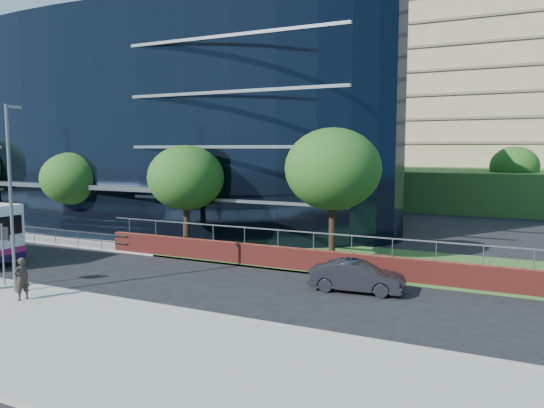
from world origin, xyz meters
The scene contains 12 objects.
far_forecourt centered at (-6.00, 11.00, 0.05)m, with size 50.00×8.00×0.10m, color gray.
grass_verge centered at (24.00, 11.00, 0.06)m, with size 36.00×8.00×0.12m, color #2D511E.
glass_office centered at (-4.00, 20.85, 8.00)m, with size 44.00×23.10×16.00m.
retaining_wall centered at (20.00, 7.30, 0.61)m, with size 34.00×0.40×2.11m.
street_sign centered at (4.50, -1.59, 2.15)m, with size 0.85×0.09×2.80m.
tree_far_b centered at (-3.00, 9.50, 4.21)m, with size 4.29×4.29×6.05m.
tree_far_c centered at (7.00, 9.00, 4.54)m, with size 4.62×4.62×6.51m.
tree_far_d centered at (16.00, 10.00, 5.19)m, with size 5.28×5.28×7.44m.
tree_dist_e centered at (24.00, 40.00, 4.54)m, with size 4.62×4.62×6.51m.
streetlight_east centered at (6.00, -2.17, 4.44)m, with size 0.15×0.77×8.00m.
parked_car centered at (19.03, 4.89, 0.68)m, with size 1.45×4.15×1.37m, color black.
pedestrian_b centered at (7.33, -2.90, 1.02)m, with size 0.64×0.42×1.75m, color #2B231E.
Camera 1 is at (25.88, -17.27, 6.31)m, focal length 35.00 mm.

